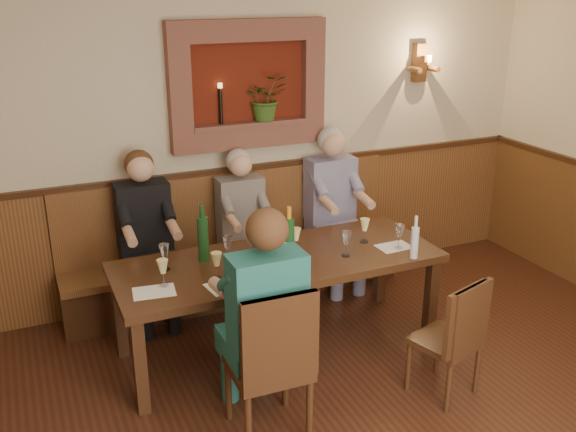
% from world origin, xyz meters
% --- Properties ---
extents(room_shell, '(6.04, 6.04, 2.82)m').
position_xyz_m(room_shell, '(0.00, 0.00, 1.89)').
color(room_shell, '#C4B494').
rests_on(room_shell, ground).
extents(wainscoting, '(6.02, 6.02, 1.15)m').
position_xyz_m(wainscoting, '(0.00, -0.00, 0.59)').
color(wainscoting, '#553618').
rests_on(wainscoting, ground).
extents(wall_niche, '(1.36, 0.30, 1.06)m').
position_xyz_m(wall_niche, '(0.24, 2.94, 1.81)').
color(wall_niche, '#58180C').
rests_on(wall_niche, ground).
extents(wall_sconce, '(0.25, 0.20, 0.35)m').
position_xyz_m(wall_sconce, '(1.90, 2.93, 1.94)').
color(wall_sconce, '#553618').
rests_on(wall_sconce, ground).
extents(dining_table, '(2.40, 0.90, 0.75)m').
position_xyz_m(dining_table, '(0.00, 1.85, 0.68)').
color(dining_table, '#3B2211').
rests_on(dining_table, ground).
extents(bench, '(3.00, 0.45, 1.11)m').
position_xyz_m(bench, '(0.00, 2.79, 0.33)').
color(bench, '#381E0F').
rests_on(bench, ground).
extents(chair_near_left, '(0.47, 0.47, 1.04)m').
position_xyz_m(chair_near_left, '(-0.44, 0.96, 0.30)').
color(chair_near_left, '#3B2211').
rests_on(chair_near_left, ground).
extents(chair_near_right, '(0.48, 0.48, 0.87)m').
position_xyz_m(chair_near_right, '(0.81, 0.87, 0.25)').
color(chair_near_right, '#3B2211').
rests_on(chair_near_right, ground).
extents(person_bench_left, '(0.42, 0.52, 1.43)m').
position_xyz_m(person_bench_left, '(-0.79, 2.69, 0.59)').
color(person_bench_left, black).
rests_on(person_bench_left, ground).
extents(person_bench_mid, '(0.39, 0.48, 1.36)m').
position_xyz_m(person_bench_mid, '(0.04, 2.69, 0.56)').
color(person_bench_mid, '#524E4B').
rests_on(person_bench_mid, ground).
extents(person_bench_right, '(0.44, 0.54, 1.46)m').
position_xyz_m(person_bench_right, '(0.90, 2.69, 0.61)').
color(person_bench_right, navy).
rests_on(person_bench_right, ground).
extents(person_chair_front, '(0.45, 0.55, 1.49)m').
position_xyz_m(person_chair_front, '(-0.44, 1.07, 0.62)').
color(person_chair_front, '#1A4F5D').
rests_on(person_chair_front, ground).
extents(spittoon_bucket, '(0.26, 0.26, 0.24)m').
position_xyz_m(spittoon_bucket, '(-0.05, 1.86, 0.87)').
color(spittoon_bucket, red).
rests_on(spittoon_bucket, dining_table).
extents(wine_bottle_green_a, '(0.08, 0.08, 0.42)m').
position_xyz_m(wine_bottle_green_a, '(0.05, 1.78, 0.92)').
color(wine_bottle_green_a, '#19471E').
rests_on(wine_bottle_green_a, dining_table).
extents(wine_bottle_green_b, '(0.10, 0.10, 0.42)m').
position_xyz_m(wine_bottle_green_b, '(-0.51, 2.04, 0.93)').
color(wine_bottle_green_b, '#19471E').
rests_on(wine_bottle_green_b, dining_table).
extents(water_bottle, '(0.08, 0.08, 0.33)m').
position_xyz_m(water_bottle, '(0.92, 1.46, 0.88)').
color(water_bottle, silver).
rests_on(water_bottle, dining_table).
extents(tasting_sheet_a, '(0.30, 0.23, 0.00)m').
position_xyz_m(tasting_sheet_a, '(-0.96, 1.68, 0.75)').
color(tasting_sheet_a, white).
rests_on(tasting_sheet_a, dining_table).
extents(tasting_sheet_b, '(0.30, 0.24, 0.00)m').
position_xyz_m(tasting_sheet_b, '(-0.02, 1.69, 0.75)').
color(tasting_sheet_b, white).
rests_on(tasting_sheet_b, dining_table).
extents(tasting_sheet_c, '(0.26, 0.19, 0.00)m').
position_xyz_m(tasting_sheet_c, '(0.90, 1.69, 0.75)').
color(tasting_sheet_c, white).
rests_on(tasting_sheet_c, dining_table).
extents(tasting_sheet_d, '(0.33, 0.25, 0.00)m').
position_xyz_m(tasting_sheet_d, '(-0.47, 1.57, 0.75)').
color(tasting_sheet_d, white).
rests_on(tasting_sheet_d, dining_table).
extents(wine_glass_0, '(0.08, 0.08, 0.19)m').
position_xyz_m(wine_glass_0, '(0.48, 1.69, 0.85)').
color(wine_glass_0, white).
rests_on(wine_glass_0, dining_table).
extents(wine_glass_1, '(0.08, 0.08, 0.19)m').
position_xyz_m(wine_glass_1, '(0.91, 1.66, 0.85)').
color(wine_glass_1, white).
rests_on(wine_glass_1, dining_table).
extents(wine_glass_2, '(0.08, 0.08, 0.19)m').
position_xyz_m(wine_glass_2, '(0.17, 1.90, 0.85)').
color(wine_glass_2, '#F1F090').
rests_on(wine_glass_2, dining_table).
extents(wine_glass_3, '(0.08, 0.08, 0.19)m').
position_xyz_m(wine_glass_3, '(-0.80, 1.99, 0.85)').
color(wine_glass_3, white).
rests_on(wine_glass_3, dining_table).
extents(wine_glass_4, '(0.08, 0.08, 0.19)m').
position_xyz_m(wine_glass_4, '(-0.88, 1.74, 0.85)').
color(wine_glass_4, '#F1F090').
rests_on(wine_glass_4, dining_table).
extents(wine_glass_5, '(0.08, 0.08, 0.19)m').
position_xyz_m(wine_glass_5, '(-0.51, 1.71, 0.85)').
color(wine_glass_5, '#F1F090').
rests_on(wine_glass_5, dining_table).
extents(wine_glass_6, '(0.08, 0.08, 0.19)m').
position_xyz_m(wine_glass_6, '(-0.35, 1.97, 0.85)').
color(wine_glass_6, white).
rests_on(wine_glass_6, dining_table).
extents(wine_glass_7, '(0.08, 0.08, 0.19)m').
position_xyz_m(wine_glass_7, '(-0.04, 1.66, 0.85)').
color(wine_glass_7, '#F1F090').
rests_on(wine_glass_7, dining_table).
extents(wine_glass_8, '(0.08, 0.08, 0.19)m').
position_xyz_m(wine_glass_8, '(-0.17, 1.56, 0.85)').
color(wine_glass_8, '#F1F090').
rests_on(wine_glass_8, dining_table).
extents(wine_glass_9, '(0.08, 0.08, 0.19)m').
position_xyz_m(wine_glass_9, '(0.74, 1.87, 0.85)').
color(wine_glass_9, '#F1F090').
rests_on(wine_glass_9, dining_table).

